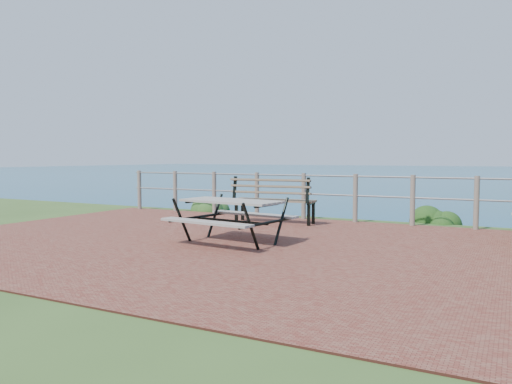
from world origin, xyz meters
TOP-DOWN VIEW (x-y plane):
  - ground at (0.00, 0.00)m, footprint 10.00×7.00m
  - ocean at (0.00, 200.00)m, footprint 1200.00×1200.00m
  - safety_railing at (0.00, 3.35)m, footprint 9.40×0.10m
  - picnic_table at (0.14, -0.01)m, footprint 1.67×1.38m
  - park_bench at (-0.29, 2.46)m, footprint 1.72×0.56m
  - shrub_lip_west at (-2.76, 4.09)m, footprint 0.82×0.82m
  - shrub_lip_east at (2.61, 4.28)m, footprint 0.80×0.80m

SIDE VIEW (x-z plane):
  - ground at x=0.00m, z-range -0.06..0.06m
  - ocean at x=0.00m, z-range 0.00..0.00m
  - shrub_lip_west at x=-2.76m, z-range -0.29..0.29m
  - shrub_lip_east at x=2.61m, z-range -0.28..0.28m
  - picnic_table at x=0.14m, z-range 0.10..0.77m
  - safety_railing at x=0.00m, z-range 0.07..1.07m
  - park_bench at x=-0.29m, z-range 0.15..1.11m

